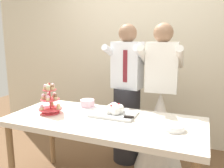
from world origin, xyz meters
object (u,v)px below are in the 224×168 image
at_px(dessert_table, 103,127).
at_px(person_bride, 160,120).
at_px(plate_stack, 174,127).
at_px(cupcake_stand, 50,100).
at_px(person_groom, 127,102).
at_px(main_cake_tray, 115,111).
at_px(round_cake, 87,104).

height_order(dessert_table, person_bride, person_bride).
bearing_deg(person_bride, plate_stack, -71.84).
height_order(dessert_table, plate_stack, plate_stack).
bearing_deg(plate_stack, dessert_table, 177.46).
bearing_deg(person_bride, cupcake_stand, -142.75).
xyz_separation_m(dessert_table, person_groom, (-0.01, 0.71, 0.05)).
xyz_separation_m(cupcake_stand, person_bride, (0.95, 0.72, -0.33)).
xyz_separation_m(cupcake_stand, plate_stack, (1.18, 0.01, -0.11)).
xyz_separation_m(dessert_table, cupcake_stand, (-0.55, -0.04, 0.21)).
distance_m(plate_stack, person_groom, 0.98).
distance_m(main_cake_tray, person_groom, 0.58).
relative_size(dessert_table, person_groom, 1.08).
bearing_deg(round_cake, cupcake_stand, -127.19).
relative_size(cupcake_stand, person_bride, 0.18).
bearing_deg(dessert_table, cupcake_stand, -175.98).
bearing_deg(round_cake, person_groom, 55.55).
relative_size(plate_stack, round_cake, 0.76).
height_order(plate_stack, person_groom, person_groom).
bearing_deg(round_cake, dessert_table, -41.94).
distance_m(cupcake_stand, person_groom, 0.94).
xyz_separation_m(plate_stack, person_groom, (-0.64, 0.74, -0.05)).
bearing_deg(cupcake_stand, dessert_table, 4.02).
relative_size(dessert_table, round_cake, 7.50).
distance_m(main_cake_tray, person_bride, 0.68).
xyz_separation_m(cupcake_stand, main_cake_tray, (0.60, 0.18, -0.09)).
height_order(dessert_table, main_cake_tray, main_cake_tray).
height_order(main_cake_tray, person_bride, person_bride).
height_order(main_cake_tray, plate_stack, main_cake_tray).
xyz_separation_m(cupcake_stand, round_cake, (0.24, 0.32, -0.10)).
height_order(round_cake, person_groom, person_groom).
bearing_deg(plate_stack, person_groom, 130.65).
bearing_deg(dessert_table, round_cake, 138.06).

